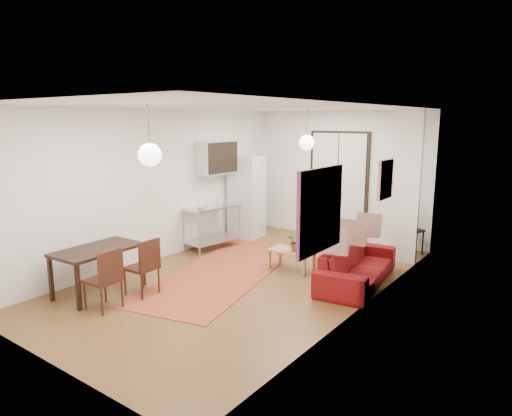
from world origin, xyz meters
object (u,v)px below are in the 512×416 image
Objects in this scene: sofa at (357,265)px; fridge at (247,197)px; dining_table at (98,253)px; coffee_table at (292,253)px; dining_chair_near at (146,261)px; dining_chair_far at (108,273)px; black_side_chair at (411,224)px; kitchen_counter at (212,221)px.

sofa is 1.12× the size of fridge.
dining_table is at bearing -94.34° from fridge.
dining_chair_near is at bearing -118.17° from coffee_table.
dining_table is at bearing -116.35° from dining_chair_far.
black_side_chair is at bearing 151.05° from dining_chair_far.
dining_chair_far is (0.60, -0.26, -0.13)m from dining_table.
dining_chair_near is 0.70m from dining_chair_far.
black_side_chair is at bearing -11.17° from sofa.
kitchen_counter is at bearing 95.21° from dining_table.
dining_chair_near and dining_chair_far have the same top height.
black_side_chair is (2.63, 5.37, 0.08)m from dining_chair_far.
dining_chair_near is at bearing 82.13° from black_side_chair.
kitchen_counter is 0.66× the size of fridge.
dining_table is (0.27, -2.98, 0.06)m from kitchen_counter.
coffee_table is at bearing 84.18° from sofa.
dining_table is 0.67m from dining_chair_far.
dining_chair_far is (0.87, -3.24, -0.07)m from kitchen_counter.
kitchen_counter is at bearing -167.81° from dining_chair_far.
fridge reaches higher than kitchen_counter.
fridge reaches higher than sofa.
dining_table is (-1.85, -2.77, 0.33)m from coffee_table.
coffee_table is 0.81× the size of black_side_chair.
black_side_chair is at bearing 59.48° from coffee_table.
sofa is at bearing -30.02° from fridge.
dining_chair_far is at bearing -66.93° from kitchen_counter.
dining_chair_far is at bearing 85.42° from black_side_chair.
dining_table is at bearing -123.72° from coffee_table.
fridge reaches higher than dining_table.
black_side_chair is at bearing 7.00° from fridge.
dining_chair_far reaches higher than sofa.
black_side_chair is (2.63, 4.67, 0.08)m from dining_chair_near.
kitchen_counter reaches higher than sofa.
fridge is at bearing 59.98° from sofa.
kitchen_counter reaches higher than coffee_table.
black_side_chair reaches higher than dining_chair_far.
black_side_chair is at bearing 57.72° from dining_table.
fridge reaches higher than dining_chair_near.
dining_chair_far reaches higher than coffee_table.
dining_table is at bearing 79.22° from black_side_chair.
dining_chair_far is (-1.25, -3.03, 0.20)m from coffee_table.
coffee_table is 2.14m from kitchen_counter.
fridge reaches higher than coffee_table.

